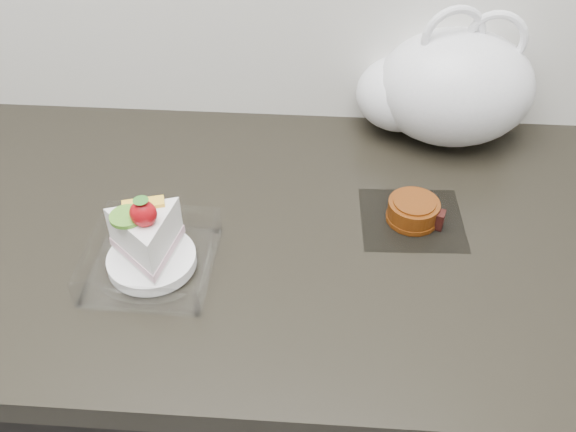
{
  "coord_description": "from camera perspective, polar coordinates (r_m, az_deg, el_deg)",
  "views": [
    {
      "loc": [
        0.2,
        0.99,
        1.55
      ],
      "look_at": [
        0.15,
        1.67,
        0.94
      ],
      "focal_mm": 40.0,
      "sensor_mm": 36.0,
      "label": 1
    }
  ],
  "objects": [
    {
      "name": "counter",
      "position": [
        1.32,
        -6.67,
        -15.28
      ],
      "size": [
        2.04,
        0.64,
        0.9
      ],
      "color": "black",
      "rests_on": "ground"
    },
    {
      "name": "cake_tray",
      "position": [
        0.89,
        -12.2,
        -2.86
      ],
      "size": [
        0.17,
        0.17,
        0.13
      ],
      "rotation": [
        0.0,
        0.0,
        -0.03
      ],
      "color": "white",
      "rests_on": "counter"
    },
    {
      "name": "mooncake_wrap",
      "position": [
        0.98,
        11.12,
        0.3
      ],
      "size": [
        0.16,
        0.15,
        0.04
      ],
      "rotation": [
        0.0,
        0.0,
        0.22
      ],
      "color": "white",
      "rests_on": "counter"
    },
    {
      "name": "plastic_bag",
      "position": [
        1.13,
        13.68,
        11.0
      ],
      "size": [
        0.31,
        0.22,
        0.24
      ],
      "rotation": [
        0.0,
        0.0,
        0.08
      ],
      "color": "white",
      "rests_on": "counter"
    }
  ]
}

